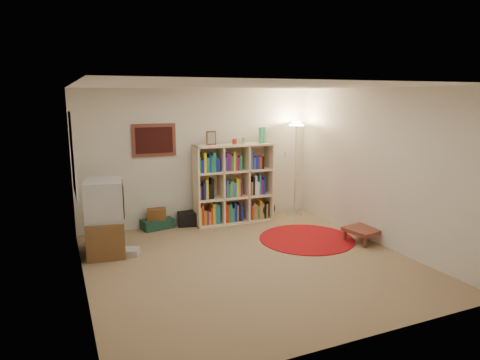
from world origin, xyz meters
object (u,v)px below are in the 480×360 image
(tv_stand, at_px, (105,218))
(side_table, at_px, (363,230))
(suitcase, at_px, (157,223))
(floor_lamp, at_px, (296,138))
(floor_fan, at_px, (268,210))
(bookshelf, at_px, (232,185))

(tv_stand, distance_m, side_table, 4.12)
(suitcase, relative_size, side_table, 1.00)
(floor_lamp, height_order, suitcase, floor_lamp)
(floor_fan, distance_m, suitcase, 2.15)
(suitcase, distance_m, side_table, 3.63)
(side_table, bearing_deg, suitcase, 144.53)
(floor_lamp, distance_m, tv_stand, 3.94)
(bookshelf, bearing_deg, floor_fan, -5.67)
(side_table, bearing_deg, bookshelf, 128.67)
(bookshelf, distance_m, side_table, 2.51)
(bookshelf, bearing_deg, side_table, -49.26)
(tv_stand, bearing_deg, suitcase, 51.16)
(tv_stand, relative_size, side_table, 1.88)
(suitcase, height_order, side_table, side_table)
(tv_stand, bearing_deg, floor_fan, 19.23)
(tv_stand, height_order, side_table, tv_stand)
(floor_lamp, xyz_separation_m, side_table, (0.19, -1.89, -1.36))
(bookshelf, relative_size, floor_lamp, 0.96)
(tv_stand, relative_size, suitcase, 1.88)
(floor_fan, xyz_separation_m, side_table, (0.82, -1.82, 0.02))
(bookshelf, distance_m, tv_stand, 2.52)
(bookshelf, relative_size, tv_stand, 1.57)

